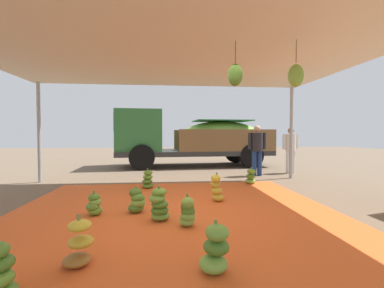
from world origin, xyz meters
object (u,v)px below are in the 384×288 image
Objects in this scene: banana_bunch_3 at (79,245)px; banana_bunch_4 at (159,205)px; banana_bunch_6 at (251,177)px; banana_bunch_9 at (94,205)px; banana_bunch_0 at (215,250)px; cargo_truck_main at (191,138)px; banana_bunch_8 at (217,189)px; banana_bunch_1 at (148,180)px; banana_bunch_7 at (188,212)px; banana_bunch_5 at (137,201)px; worker_0 at (257,146)px; worker_1 at (291,147)px.

banana_bunch_4 reaches higher than banana_bunch_3.
banana_bunch_6 is 1.11× the size of banana_bunch_9.
cargo_truck_main is at bearing 86.37° from banana_bunch_0.
banana_bunch_3 is at bearing -128.54° from banana_bunch_8.
cargo_truck_main reaches higher than banana_bunch_1.
banana_bunch_7 reaches higher than banana_bunch_9.
banana_bunch_0 reaches higher than banana_bunch_7.
banana_bunch_3 reaches higher than banana_bunch_6.
banana_bunch_5 is 5.27m from worker_0.
banana_bunch_0 is 1.44m from banana_bunch_3.
banana_bunch_3 is (-0.44, -3.91, 0.01)m from banana_bunch_1.
banana_bunch_0 is at bearing -112.43° from banana_bunch_6.
banana_bunch_0 is at bearing -101.23° from banana_bunch_8.
banana_bunch_7 is 6.57m from worker_1.
worker_1 is (4.12, 5.06, 0.73)m from banana_bunch_7.
banana_bunch_5 is 0.95× the size of banana_bunch_7.
banana_bunch_9 is 0.26× the size of worker_1.
banana_bunch_6 is at bearing 6.28° from banana_bunch_1.
banana_bunch_4 is 0.54m from banana_bunch_7.
worker_0 is 1.04× the size of worker_1.
banana_bunch_4 is at bearing 143.20° from banana_bunch_7.
banana_bunch_3 is 0.32× the size of worker_0.
worker_0 is at bearing 42.53° from banana_bunch_9.
banana_bunch_7 is (-0.18, 1.31, -0.02)m from banana_bunch_0.
banana_bunch_7 is (-2.03, -3.17, 0.02)m from banana_bunch_6.
banana_bunch_7 is at bearing -36.80° from banana_bunch_4.
banana_bunch_7 reaches higher than banana_bunch_5.
banana_bunch_3 is 8.15m from worker_1.
banana_bunch_4 reaches higher than banana_bunch_9.
banana_bunch_1 is at bearing -108.33° from cargo_truck_main.
worker_0 is (2.54, 5.91, 0.75)m from banana_bunch_0.
cargo_truck_main reaches higher than banana_bunch_0.
banana_bunch_5 is at bearing -91.13° from banana_bunch_1.
banana_bunch_1 is (-0.98, 4.18, -0.01)m from banana_bunch_0.
worker_0 reaches higher than banana_bunch_4.
banana_bunch_8 is at bearing -122.07° from worker_0.
worker_1 is at bearing 48.72° from banana_bunch_3.
worker_0 is at bearing 54.99° from banana_bunch_3.
banana_bunch_8 reaches higher than banana_bunch_6.
cargo_truck_main is at bearing 76.78° from banana_bunch_5.
cargo_truck_main is at bearing 106.63° from banana_bunch_6.
banana_bunch_6 reaches higher than banana_bunch_5.
banana_bunch_3 is 1.59m from banana_bunch_4.
banana_bunch_9 is (-3.58, -2.49, -0.01)m from banana_bunch_6.
banana_bunch_8 is at bearing -126.61° from banana_bunch_6.
banana_bunch_3 is 1.62m from banana_bunch_7.
banana_bunch_0 is 1.75m from banana_bunch_4.
banana_bunch_4 is at bearing -136.65° from banana_bunch_8.
banana_bunch_5 is at bearing -140.22° from banana_bunch_6.
worker_1 is (4.55, 4.74, 0.70)m from banana_bunch_4.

